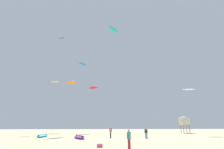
{
  "coord_description": "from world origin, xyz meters",
  "views": [
    {
      "loc": [
        -1.36,
        -11.72,
        2.25
      ],
      "look_at": [
        0.0,
        17.39,
        10.9
      ],
      "focal_mm": 26.5,
      "sensor_mm": 36.0,
      "label": 1
    }
  ],
  "objects_px": {
    "cooler_box": "(100,146)",
    "kite_aloft_0": "(189,89)",
    "person_foreground": "(129,137)",
    "kite_aloft_4": "(93,88)",
    "kite_grounded_mid": "(43,136)",
    "person_midground": "(111,131)",
    "kite_aloft_2": "(55,82)",
    "kite_aloft_1": "(113,30)",
    "kite_aloft_6": "(62,38)",
    "kite_aloft_5": "(72,83)",
    "kite_grounded_near": "(79,137)",
    "kite_aloft_3": "(82,64)",
    "person_left": "(146,132)",
    "lifeguard_tower": "(184,120)"
  },
  "relations": [
    {
      "from": "cooler_box",
      "to": "kite_aloft_4",
      "type": "distance_m",
      "value": 32.61
    },
    {
      "from": "person_left",
      "to": "cooler_box",
      "type": "distance_m",
      "value": 12.25
    },
    {
      "from": "kite_grounded_mid",
      "to": "kite_aloft_1",
      "type": "bearing_deg",
      "value": -15.16
    },
    {
      "from": "person_left",
      "to": "kite_aloft_4",
      "type": "relative_size",
      "value": 0.5
    },
    {
      "from": "kite_aloft_1",
      "to": "kite_aloft_5",
      "type": "height_order",
      "value": "kite_aloft_1"
    },
    {
      "from": "person_midground",
      "to": "kite_grounded_near",
      "type": "bearing_deg",
      "value": -147.02
    },
    {
      "from": "person_midground",
      "to": "lifeguard_tower",
      "type": "bearing_deg",
      "value": 48.44
    },
    {
      "from": "person_left",
      "to": "kite_aloft_1",
      "type": "distance_m",
      "value": 19.14
    },
    {
      "from": "kite_aloft_1",
      "to": "kite_aloft_6",
      "type": "distance_m",
      "value": 25.82
    },
    {
      "from": "kite_aloft_3",
      "to": "kite_aloft_4",
      "type": "distance_m",
      "value": 8.09
    },
    {
      "from": "kite_aloft_1",
      "to": "kite_aloft_4",
      "type": "xyz_separation_m",
      "value": [
        -4.77,
        20.23,
        -7.03
      ]
    },
    {
      "from": "kite_aloft_2",
      "to": "kite_aloft_6",
      "type": "xyz_separation_m",
      "value": [
        -0.79,
        4.97,
        15.2
      ]
    },
    {
      "from": "kite_aloft_4",
      "to": "person_midground",
      "type": "bearing_deg",
      "value": -76.75
    },
    {
      "from": "person_midground",
      "to": "kite_aloft_6",
      "type": "xyz_separation_m",
      "value": [
        -14.68,
        17.52,
        26.76
      ]
    },
    {
      "from": "kite_aloft_4",
      "to": "kite_aloft_2",
      "type": "bearing_deg",
      "value": -147.81
    },
    {
      "from": "person_midground",
      "to": "kite_grounded_mid",
      "type": "height_order",
      "value": "person_midground"
    },
    {
      "from": "kite_grounded_mid",
      "to": "kite_aloft_1",
      "type": "distance_m",
      "value": 22.86
    },
    {
      "from": "person_midground",
      "to": "kite_aloft_0",
      "type": "height_order",
      "value": "kite_aloft_0"
    },
    {
      "from": "kite_aloft_1",
      "to": "kite_grounded_mid",
      "type": "bearing_deg",
      "value": 164.84
    },
    {
      "from": "lifeguard_tower",
      "to": "kite_aloft_4",
      "type": "bearing_deg",
      "value": 166.87
    },
    {
      "from": "kite_grounded_mid",
      "to": "kite_aloft_3",
      "type": "height_order",
      "value": "kite_aloft_3"
    },
    {
      "from": "kite_grounded_mid",
      "to": "kite_aloft_0",
      "type": "distance_m",
      "value": 32.79
    },
    {
      "from": "cooler_box",
      "to": "kite_aloft_0",
      "type": "xyz_separation_m",
      "value": [
        20.4,
        19.82,
        9.83
      ]
    },
    {
      "from": "kite_grounded_mid",
      "to": "cooler_box",
      "type": "relative_size",
      "value": 7.05
    },
    {
      "from": "person_midground",
      "to": "kite_aloft_2",
      "type": "height_order",
      "value": "kite_aloft_2"
    },
    {
      "from": "kite_aloft_6",
      "to": "kite_aloft_2",
      "type": "bearing_deg",
      "value": -81.03
    },
    {
      "from": "person_foreground",
      "to": "kite_aloft_4",
      "type": "relative_size",
      "value": 0.54
    },
    {
      "from": "kite_aloft_2",
      "to": "kite_aloft_6",
      "type": "height_order",
      "value": "kite_aloft_6"
    },
    {
      "from": "kite_aloft_0",
      "to": "kite_grounded_near",
      "type": "bearing_deg",
      "value": -157.35
    },
    {
      "from": "kite_aloft_0",
      "to": "kite_grounded_mid",
      "type": "bearing_deg",
      "value": -167.73
    },
    {
      "from": "person_midground",
      "to": "kite_aloft_2",
      "type": "relative_size",
      "value": 0.79
    },
    {
      "from": "cooler_box",
      "to": "person_foreground",
      "type": "bearing_deg",
      "value": -25.76
    },
    {
      "from": "kite_aloft_6",
      "to": "kite_aloft_1",
      "type": "bearing_deg",
      "value": -51.87
    },
    {
      "from": "lifeguard_tower",
      "to": "cooler_box",
      "type": "xyz_separation_m",
      "value": [
        -20.6,
        -24.65,
        -2.89
      ]
    },
    {
      "from": "kite_aloft_2",
      "to": "kite_aloft_3",
      "type": "relative_size",
      "value": 0.56
    },
    {
      "from": "kite_grounded_mid",
      "to": "kite_aloft_2",
      "type": "xyz_separation_m",
      "value": [
        -2.2,
        10.96,
        12.32
      ]
    },
    {
      "from": "person_foreground",
      "to": "kite_aloft_6",
      "type": "xyz_separation_m",
      "value": [
        -15.9,
        30.42,
        26.74
      ]
    },
    {
      "from": "kite_grounded_mid",
      "to": "kite_aloft_4",
      "type": "height_order",
      "value": "kite_aloft_4"
    },
    {
      "from": "person_midground",
      "to": "kite_aloft_6",
      "type": "relative_size",
      "value": 0.74
    },
    {
      "from": "kite_grounded_mid",
      "to": "lifeguard_tower",
      "type": "bearing_deg",
      "value": 20.46
    },
    {
      "from": "kite_grounded_near",
      "to": "kite_aloft_4",
      "type": "height_order",
      "value": "kite_aloft_4"
    },
    {
      "from": "kite_aloft_0",
      "to": "kite_aloft_4",
      "type": "xyz_separation_m",
      "value": [
        -23.26,
        10.3,
        2.32
      ]
    },
    {
      "from": "cooler_box",
      "to": "kite_aloft_4",
      "type": "bearing_deg",
      "value": 95.42
    },
    {
      "from": "person_left",
      "to": "kite_aloft_0",
      "type": "height_order",
      "value": "kite_aloft_0"
    },
    {
      "from": "kite_aloft_2",
      "to": "kite_aloft_6",
      "type": "relative_size",
      "value": 0.94
    },
    {
      "from": "kite_grounded_mid",
      "to": "kite_aloft_3",
      "type": "relative_size",
      "value": 1.04
    },
    {
      "from": "cooler_box",
      "to": "kite_aloft_3",
      "type": "height_order",
      "value": "kite_aloft_3"
    },
    {
      "from": "cooler_box",
      "to": "kite_aloft_2",
      "type": "relative_size",
      "value": 0.26
    },
    {
      "from": "kite_aloft_5",
      "to": "kite_aloft_6",
      "type": "xyz_separation_m",
      "value": [
        -3.2,
        -5.06,
        12.99
      ]
    },
    {
      "from": "kite_grounded_mid",
      "to": "kite_aloft_3",
      "type": "distance_m",
      "value": 21.9
    }
  ]
}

